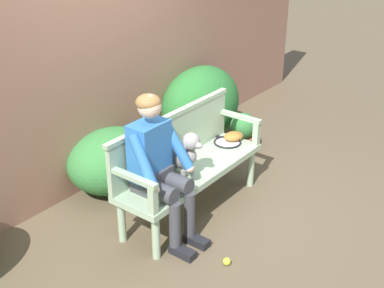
# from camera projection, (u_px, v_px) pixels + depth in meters

# --- Properties ---
(ground_plane) EXTENTS (40.00, 40.00, 0.00)m
(ground_plane) POSITION_uv_depth(u_px,v_px,m) (192.00, 210.00, 4.95)
(ground_plane) COLOR brown
(brick_garden_fence) EXTENTS (8.00, 0.30, 2.19)m
(brick_garden_fence) POSITION_uv_depth(u_px,v_px,m) (92.00, 78.00, 5.17)
(brick_garden_fence) COLOR #936651
(brick_garden_fence) RESTS_ON ground
(hedge_bush_far_left) EXTENTS (1.17, 0.81, 0.96)m
(hedge_bush_far_left) POSITION_uv_depth(u_px,v_px,m) (201.00, 105.00, 6.18)
(hedge_bush_far_left) COLOR #286B2D
(hedge_bush_far_left) RESTS_ON ground
(hedge_bush_mid_right) EXTENTS (0.99, 0.86, 0.65)m
(hedge_bush_mid_right) POSITION_uv_depth(u_px,v_px,m) (113.00, 160.00, 5.20)
(hedge_bush_mid_right) COLOR #337538
(hedge_bush_mid_right) RESTS_ON ground
(garden_bench) EXTENTS (1.68, 0.52, 0.47)m
(garden_bench) POSITION_uv_depth(u_px,v_px,m) (192.00, 174.00, 4.77)
(garden_bench) COLOR #9EB793
(garden_bench) RESTS_ON ground
(bench_backrest) EXTENTS (1.72, 0.06, 0.50)m
(bench_backrest) POSITION_uv_depth(u_px,v_px,m) (173.00, 137.00, 4.75)
(bench_backrest) COLOR #9EB793
(bench_backrest) RESTS_ON garden_bench
(bench_armrest_left_end) EXTENTS (0.06, 0.52, 0.28)m
(bench_armrest_left_end) POSITION_uv_depth(u_px,v_px,m) (141.00, 187.00, 4.03)
(bench_armrest_left_end) COLOR #9EB793
(bench_armrest_left_end) RESTS_ON garden_bench
(bench_armrest_right_end) EXTENTS (0.06, 0.52, 0.28)m
(bench_armrest_right_end) POSITION_uv_depth(u_px,v_px,m) (246.00, 123.00, 5.17)
(bench_armrest_right_end) COLOR #9EB793
(bench_armrest_right_end) RESTS_ON garden_bench
(person_seated) EXTENTS (0.56, 0.66, 1.34)m
(person_seated) POSITION_uv_depth(u_px,v_px,m) (157.00, 163.00, 4.25)
(person_seated) COLOR black
(person_seated) RESTS_ON ground
(dog_on_bench) EXTENTS (0.22, 0.45, 0.45)m
(dog_on_bench) POSITION_uv_depth(u_px,v_px,m) (182.00, 153.00, 4.53)
(dog_on_bench) COLOR gray
(dog_on_bench) RESTS_ON garden_bench
(tennis_racket) EXTENTS (0.36, 0.58, 0.03)m
(tennis_racket) POSITION_uv_depth(u_px,v_px,m) (226.00, 141.00, 5.24)
(tennis_racket) COLOR black
(tennis_racket) RESTS_ON garden_bench
(baseball_glove) EXTENTS (0.27, 0.24, 0.09)m
(baseball_glove) POSITION_uv_depth(u_px,v_px,m) (234.00, 136.00, 5.26)
(baseball_glove) COLOR #9E6B2D
(baseball_glove) RESTS_ON garden_bench
(tennis_ball) EXTENTS (0.07, 0.07, 0.07)m
(tennis_ball) POSITION_uv_depth(u_px,v_px,m) (227.00, 261.00, 4.20)
(tennis_ball) COLOR #CCDB33
(tennis_ball) RESTS_ON ground
(potted_plant) EXTENTS (0.30, 0.30, 0.50)m
(potted_plant) POSITION_uv_depth(u_px,v_px,m) (243.00, 131.00, 5.97)
(potted_plant) COLOR #A85B3D
(potted_plant) RESTS_ON ground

